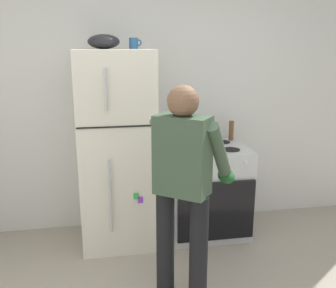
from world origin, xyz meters
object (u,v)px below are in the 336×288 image
object	(u,v)px
coffee_mug	(134,43)
mixing_bowl	(104,42)
person_cook	(184,179)
stove_range	(207,190)
pepper_mill	(231,130)
red_pot	(193,142)
refrigerator	(117,150)

from	to	relation	value
coffee_mug	mixing_bowl	distance (m)	0.27
person_cook	coffee_mug	distance (m)	1.42
mixing_bowl	stove_range	bearing A→B (deg)	-0.62
person_cook	pepper_mill	size ratio (longest dim) A/B	8.13
stove_range	mixing_bowl	bearing A→B (deg)	179.38
stove_range	red_pot	distance (m)	0.53
stove_range	pepper_mill	xyz separation A→B (m)	(0.30, 0.21, 0.55)
stove_range	mixing_bowl	world-z (taller)	mixing_bowl
refrigerator	stove_range	xyz separation A→B (m)	(0.87, -0.01, -0.46)
refrigerator	coffee_mug	distance (m)	0.97
mixing_bowl	red_pot	bearing A→B (deg)	-3.62
red_pot	pepper_mill	size ratio (longest dim) A/B	1.64
coffee_mug	pepper_mill	bearing A→B (deg)	8.64
stove_range	coffee_mug	bearing A→B (deg)	174.98
pepper_mill	mixing_bowl	distance (m)	1.54
refrigerator	pepper_mill	xyz separation A→B (m)	(1.17, 0.20, 0.09)
refrigerator	coffee_mug	world-z (taller)	coffee_mug
red_pot	coffee_mug	xyz separation A→B (m)	(-0.53, 0.10, 0.90)
coffee_mug	mixing_bowl	size ratio (longest dim) A/B	0.41
coffee_mug	red_pot	bearing A→B (deg)	-10.75
stove_range	coffee_mug	xyz separation A→B (m)	(-0.69, 0.06, 1.41)
pepper_mill	mixing_bowl	bearing A→B (deg)	-170.90
coffee_mug	pepper_mill	world-z (taller)	coffee_mug
pepper_mill	person_cook	bearing A→B (deg)	-121.90
red_pot	refrigerator	bearing A→B (deg)	175.99
stove_range	red_pot	xyz separation A→B (m)	(-0.16, -0.04, 0.51)
person_cook	coffee_mug	xyz separation A→B (m)	(-0.23, 1.07, 0.90)
person_cook	mixing_bowl	distance (m)	1.45
refrigerator	mixing_bowl	xyz separation A→B (m)	(-0.08, 0.00, 0.96)
stove_range	pepper_mill	distance (m)	0.66
refrigerator	red_pot	size ratio (longest dim) A/B	5.60
pepper_mill	coffee_mug	bearing A→B (deg)	-171.36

